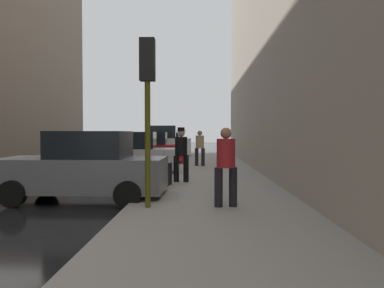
{
  "coord_description": "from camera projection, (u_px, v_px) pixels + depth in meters",
  "views": [
    {
      "loc": [
        5.65,
        -10.2,
        1.75
      ],
      "look_at": [
        5.3,
        3.56,
        1.34
      ],
      "focal_mm": 35.0,
      "sensor_mm": 36.0,
      "label": 1
    }
  ],
  "objects": [
    {
      "name": "pedestrian_with_fedora",
      "position": [
        181.0,
        152.0,
        12.16
      ],
      "size": [
        0.5,
        0.41,
        1.78
      ],
      "color": "black",
      "rests_on": "sidewalk"
    },
    {
      "name": "parked_white_van",
      "position": [
        159.0,
        143.0,
        26.21
      ],
      "size": [
        4.67,
        2.2,
        2.25
      ],
      "color": "silver",
      "rests_on": "ground_plane"
    },
    {
      "name": "rolling_suitcase",
      "position": [
        164.0,
        174.0,
        11.42
      ],
      "size": [
        0.45,
        0.61,
        1.04
      ],
      "color": "black",
      "rests_on": "sidewalk"
    },
    {
      "name": "parked_blue_sedan",
      "position": [
        166.0,
        144.0,
        31.11
      ],
      "size": [
        4.24,
        2.13,
        1.79
      ],
      "color": "navy",
      "rests_on": "ground_plane"
    },
    {
      "name": "sidewalk",
      "position": [
        214.0,
        194.0,
        10.23
      ],
      "size": [
        4.0,
        40.0,
        0.15
      ],
      "primitive_type": "cube",
      "color": "gray",
      "rests_on": "ground_plane"
    },
    {
      "name": "traffic_light",
      "position": [
        147.0,
        85.0,
        7.95
      ],
      "size": [
        0.32,
        0.32,
        3.6
      ],
      "color": "#514C0F",
      "rests_on": "sidewalk"
    },
    {
      "name": "fire_hydrant",
      "position": [
        176.0,
        159.0,
        17.57
      ],
      "size": [
        0.42,
        0.22,
        0.7
      ],
      "color": "red",
      "rests_on": "sidewalk"
    },
    {
      "name": "parked_silver_sedan",
      "position": [
        128.0,
        155.0,
        15.24
      ],
      "size": [
        4.26,
        2.18,
        1.79
      ],
      "color": "#B7BABF",
      "rests_on": "ground_plane"
    },
    {
      "name": "parked_red_hatchback",
      "position": [
        146.0,
        150.0,
        20.19
      ],
      "size": [
        4.26,
        2.17,
        1.79
      ],
      "color": "#B2191E",
      "rests_on": "ground_plane"
    },
    {
      "name": "pedestrian_in_red_jacket",
      "position": [
        226.0,
        163.0,
        8.07
      ],
      "size": [
        0.52,
        0.46,
        1.71
      ],
      "color": "black",
      "rests_on": "sidewalk"
    },
    {
      "name": "parked_gray_coupe",
      "position": [
        85.0,
        168.0,
        9.59
      ],
      "size": [
        4.24,
        2.13,
        1.79
      ],
      "color": "slate",
      "rests_on": "ground_plane"
    },
    {
      "name": "pedestrian_in_tan_coat",
      "position": [
        200.0,
        146.0,
        18.16
      ],
      "size": [
        0.53,
        0.48,
        1.71
      ],
      "color": "black",
      "rests_on": "sidewalk"
    }
  ]
}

